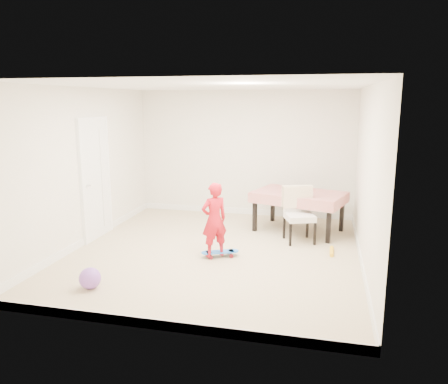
% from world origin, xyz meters
% --- Properties ---
extents(ground, '(5.00, 5.00, 0.00)m').
position_xyz_m(ground, '(0.00, 0.00, 0.00)').
color(ground, tan).
rests_on(ground, ground).
extents(ceiling, '(4.50, 5.00, 0.04)m').
position_xyz_m(ceiling, '(0.00, 0.00, 2.58)').
color(ceiling, white).
rests_on(ceiling, wall_back).
extents(wall_back, '(4.50, 0.04, 2.60)m').
position_xyz_m(wall_back, '(0.00, 2.48, 1.30)').
color(wall_back, silver).
rests_on(wall_back, ground).
extents(wall_front, '(4.50, 0.04, 2.60)m').
position_xyz_m(wall_front, '(0.00, -2.48, 1.30)').
color(wall_front, silver).
rests_on(wall_front, ground).
extents(wall_left, '(0.04, 5.00, 2.60)m').
position_xyz_m(wall_left, '(-2.23, 0.00, 1.30)').
color(wall_left, silver).
rests_on(wall_left, ground).
extents(wall_right, '(0.04, 5.00, 2.60)m').
position_xyz_m(wall_right, '(2.23, 0.00, 1.30)').
color(wall_right, silver).
rests_on(wall_right, ground).
extents(door, '(0.11, 0.94, 2.11)m').
position_xyz_m(door, '(-2.22, 0.30, 1.02)').
color(door, white).
rests_on(door, ground).
extents(baseboard_back, '(4.50, 0.02, 0.12)m').
position_xyz_m(baseboard_back, '(0.00, 2.49, 0.06)').
color(baseboard_back, white).
rests_on(baseboard_back, ground).
extents(baseboard_front, '(4.50, 0.02, 0.12)m').
position_xyz_m(baseboard_front, '(0.00, -2.49, 0.06)').
color(baseboard_front, white).
rests_on(baseboard_front, ground).
extents(baseboard_left, '(0.02, 5.00, 0.12)m').
position_xyz_m(baseboard_left, '(-2.24, 0.00, 0.06)').
color(baseboard_left, white).
rests_on(baseboard_left, ground).
extents(baseboard_right, '(0.02, 5.00, 0.12)m').
position_xyz_m(baseboard_right, '(2.24, 0.00, 0.06)').
color(baseboard_right, white).
rests_on(baseboard_right, ground).
extents(dining_table, '(1.81, 1.42, 0.74)m').
position_xyz_m(dining_table, '(1.21, 1.48, 0.37)').
color(dining_table, '#B5091D').
rests_on(dining_table, ground).
extents(dining_chair, '(0.69, 0.74, 0.95)m').
position_xyz_m(dining_chair, '(1.27, 0.85, 0.47)').
color(dining_chair, white).
rests_on(dining_chair, ground).
extents(skateboard, '(0.62, 0.44, 0.09)m').
position_xyz_m(skateboard, '(0.13, -0.19, 0.04)').
color(skateboard, blue).
rests_on(skateboard, ground).
extents(child, '(0.50, 0.48, 1.15)m').
position_xyz_m(child, '(0.05, -0.26, 0.57)').
color(child, red).
rests_on(child, ground).
extents(balloon, '(0.28, 0.28, 0.28)m').
position_xyz_m(balloon, '(-1.22, -1.71, 0.14)').
color(balloon, purple).
rests_on(balloon, ground).
extents(foam_toy, '(0.07, 0.40, 0.06)m').
position_xyz_m(foam_toy, '(1.82, 0.38, 0.03)').
color(foam_toy, yellow).
rests_on(foam_toy, ground).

